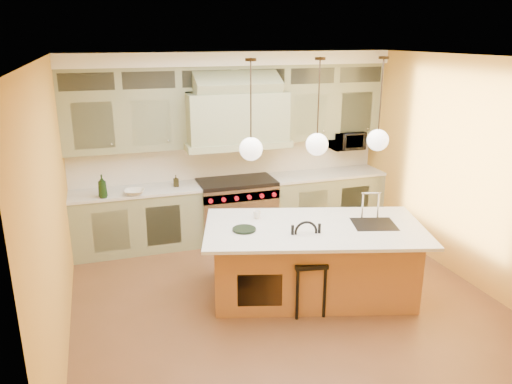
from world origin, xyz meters
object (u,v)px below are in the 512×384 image
object	(u,v)px
counter_stool	(308,263)
microwave	(347,140)
kitchen_island	(313,259)
range	(237,209)

from	to	relation	value
counter_stool	microwave	size ratio (longest dim) A/B	1.99
kitchen_island	microwave	size ratio (longest dim) A/B	5.37
kitchen_island	counter_stool	world-z (taller)	kitchen_island
range	counter_stool	world-z (taller)	counter_stool
range	microwave	xyz separation A→B (m)	(1.95, 0.11, 0.96)
range	counter_stool	xyz separation A→B (m)	(0.17, -2.42, 0.12)
kitchen_island	counter_stool	bearing A→B (deg)	-107.18
kitchen_island	range	bearing A→B (deg)	117.10
range	microwave	bearing A→B (deg)	3.12
kitchen_island	microwave	bearing A→B (deg)	70.54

